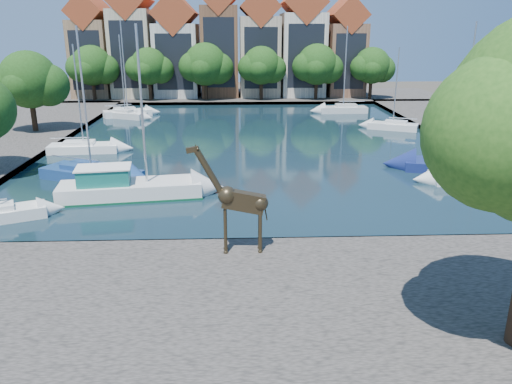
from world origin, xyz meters
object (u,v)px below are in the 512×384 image
motorsailer (126,185)px  giraffe_statue (237,201)px  sailboat_left_a (0,212)px  sailboat_right_a (475,176)px

motorsailer → giraffe_statue: bearing=-52.5°
giraffe_statue → sailboat_left_a: 14.61m
sailboat_right_a → motorsailer: bearing=-174.3°
motorsailer → sailboat_right_a: motorsailer is taller
motorsailer → sailboat_left_a: size_ratio=1.26×
giraffe_statue → sailboat_right_a: bearing=34.8°
giraffe_statue → sailboat_right_a: sailboat_right_a is taller
sailboat_left_a → motorsailer: bearing=30.6°
giraffe_statue → motorsailer: motorsailer is taller
giraffe_statue → sailboat_right_a: (16.68, 11.58, -2.41)m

